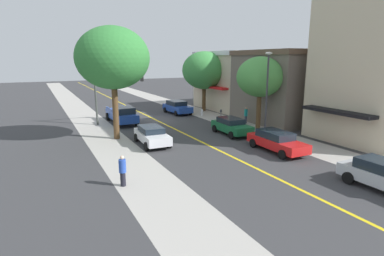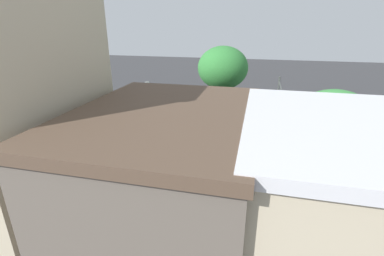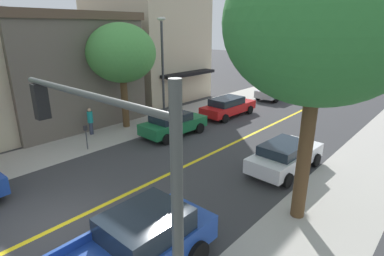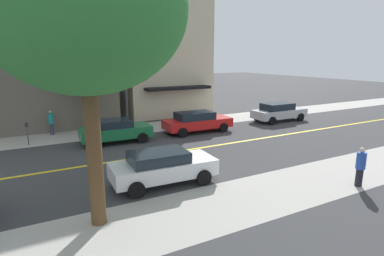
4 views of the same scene
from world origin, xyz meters
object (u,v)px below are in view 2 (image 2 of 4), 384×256
Objects in this scene: red_sedan_left_curb at (120,137)px; parking_meter at (223,156)px; blue_sedan_left_curb at (309,156)px; street_tree_left_far at (223,68)px; silver_sedan_left_curb at (52,131)px; green_sedan_left_curb at (175,143)px; traffic_light_mast at (279,97)px; blue_pickup_truck at (273,124)px; street_tree_left_near at (172,114)px; white_sedan_right_curb at (193,118)px; pedestrian_blue_shirt at (151,105)px; street_lamp at (148,114)px; fire_hydrant at (276,168)px; street_tree_right_corner at (333,125)px; pedestrian_teal_shirt at (201,165)px.

parking_meter is at bearing 170.72° from red_sedan_left_curb.
street_tree_left_far is at bearing -49.76° from blue_sedan_left_curb.
green_sedan_left_curb is at bearing -179.55° from silver_sedan_left_curb.
traffic_light_mast is 0.94× the size of blue_pickup_truck.
green_sedan_left_curb is at bearing 13.51° from street_tree_left_near.
street_tree_left_far is (12.85, -2.16, 1.68)m from street_tree_left_near.
blue_sedan_left_curb is at bearing 179.88° from silver_sedan_left_curb.
parking_meter is at bearing 174.37° from silver_sedan_left_curb.
white_sedan_right_curb is at bearing 27.34° from parking_meter.
street_lamp is at bearing 107.80° from pedestrian_blue_shirt.
red_sedan_left_curb is 11.36m from pedestrian_blue_shirt.
fire_hydrant is 11.32m from street_lamp.
parking_meter is 5.10m from green_sedan_left_curb.
street_tree_right_corner is 1.60× the size of silver_sedan_left_curb.
street_tree_left_near is at bearing 113.70° from parking_meter.
street_lamp is 12.63m from silver_sedan_left_curb.
silver_sedan_left_curb is 2.76× the size of pedestrian_teal_shirt.
parking_meter is at bearing -171.25° from street_tree_left_far.
blue_sedan_left_curb is 0.75× the size of blue_pickup_truck.
blue_pickup_truck reaches higher than red_sedan_left_curb.
white_sedan_right_curb is at bearing 4.61° from street_tree_left_near.
blue_sedan_left_curb is (-9.41, -8.74, -5.67)m from street_tree_left_far.
parking_meter is 0.24× the size of traffic_light_mast.
street_tree_left_near reaches higher than parking_meter.
street_tree_right_corner is (-0.40, -11.23, 0.25)m from street_tree_left_near.
blue_sedan_left_curb is at bearing -137.11° from street_tree_left_far.
white_sedan_right_curb is 2.62× the size of pedestrian_teal_shirt.
green_sedan_left_curb is at bearing 92.78° from white_sedan_right_curb.
blue_pickup_truck is at bearing -37.26° from street_tree_left_near.
white_sedan_right_curb is at bearing 122.84° from street_tree_left_far.
street_tree_left_near is 17.31m from pedestrian_blue_shirt.
red_sedan_left_curb is (-7.87, 15.14, -3.02)m from traffic_light_mast.
fire_hydrant is at bearing -92.51° from parking_meter.
fire_hydrant is 0.58× the size of parking_meter.
silver_sedan_left_curb is (1.78, 18.19, -0.11)m from parking_meter.
street_tree_left_far is 6.77m from white_sedan_right_curb.
street_lamp is at bearing 59.92° from green_sedan_left_curb.
street_tree_left_far is 12.59m from parking_meter.
green_sedan_left_curb is (0.15, 11.76, -0.05)m from blue_sedan_left_curb.
blue_pickup_truck is 12.62m from pedestrian_teal_shirt.
silver_sedan_left_curb is 23.72m from blue_pickup_truck.
pedestrian_blue_shirt reaches higher than fire_hydrant.
blue_sedan_left_curb is (3.45, -10.90, -3.99)m from street_tree_left_near.
pedestrian_teal_shirt is 18.38m from pedestrian_blue_shirt.
street_lamp reaches higher than red_sedan_left_curb.
white_sedan_right_curb is 0.95× the size of silver_sedan_left_curb.
pedestrian_teal_shirt is at bearing 89.74° from street_tree_right_corner.
pedestrian_teal_shirt is (-4.01, -8.97, 0.12)m from red_sedan_left_curb.
street_tree_left_far reaches higher than white_sedan_right_curb.
blue_pickup_truck is (7.38, 2.66, 0.09)m from blue_sedan_left_curb.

